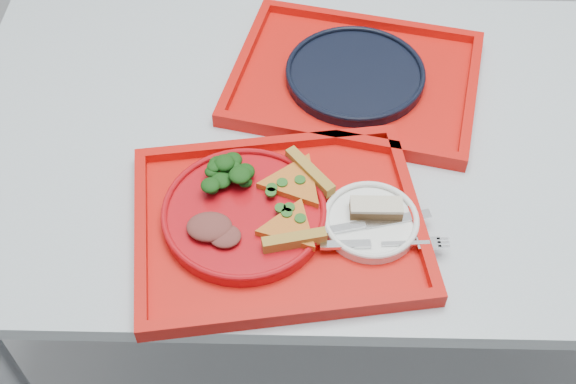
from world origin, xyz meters
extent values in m
plane|color=#94969C|center=(0.00, 0.00, 0.00)|extent=(10.00, 10.00, 0.00)
cube|color=#A1ADB5|center=(0.00, 0.00, 0.73)|extent=(1.60, 0.80, 0.03)
cylinder|color=gray|center=(-0.72, 0.32, 0.36)|extent=(0.05, 0.05, 0.72)
cube|color=red|center=(-0.21, -0.21, 0.76)|extent=(0.50, 0.41, 0.01)
cube|color=red|center=(-0.08, 0.13, 0.76)|extent=(0.52, 0.44, 0.01)
cylinder|color=#AE0B12|center=(-0.27, -0.20, 0.77)|extent=(0.26, 0.26, 0.02)
cylinder|color=white|center=(-0.07, -0.21, 0.77)|extent=(0.15, 0.15, 0.01)
cylinder|color=black|center=(-0.08, 0.13, 0.77)|extent=(0.26, 0.26, 0.02)
ellipsoid|color=black|center=(-0.29, -0.14, 0.80)|extent=(0.09, 0.08, 0.04)
ellipsoid|color=brown|center=(-0.32, -0.24, 0.79)|extent=(0.07, 0.06, 0.02)
cube|color=#452D17|center=(-0.06, -0.20, 0.78)|extent=(0.08, 0.03, 0.02)
cube|color=beige|center=(-0.06, -0.20, 0.80)|extent=(0.08, 0.03, 0.01)
cube|color=silver|center=(-0.06, -0.22, 0.78)|extent=(0.18, 0.06, 0.01)
cube|color=silver|center=(-0.06, -0.26, 0.78)|extent=(0.19, 0.03, 0.01)
camera|label=1|loc=(-0.18, -0.89, 1.68)|focal=45.00mm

